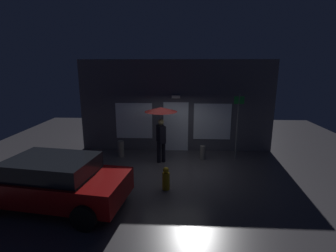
# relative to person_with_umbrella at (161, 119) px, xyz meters

# --- Properties ---
(ground_plane) EXTENTS (18.00, 18.00, 0.00)m
(ground_plane) POSITION_rel_person_with_umbrella_xyz_m (0.54, -0.72, -1.77)
(ground_plane) COLOR #423F44
(building_facade) EXTENTS (8.50, 0.48, 4.01)m
(building_facade) POSITION_rel_person_with_umbrella_xyz_m (0.54, 1.63, 0.22)
(building_facade) COLOR #4C4C56
(building_facade) RESTS_ON ground
(person_with_umbrella) EXTENTS (1.25, 1.25, 2.22)m
(person_with_umbrella) POSITION_rel_person_with_umbrella_xyz_m (0.00, 0.00, 0.00)
(person_with_umbrella) COLOR black
(person_with_umbrella) RESTS_ON ground
(parked_car) EXTENTS (4.19, 2.42, 1.37)m
(parked_car) POSITION_rel_person_with_umbrella_xyz_m (-2.68, -3.32, -1.06)
(parked_car) COLOR maroon
(parked_car) RESTS_ON ground
(street_sign_post) EXTENTS (0.40, 0.07, 2.68)m
(street_sign_post) POSITION_rel_person_with_umbrella_xyz_m (3.04, 0.55, -0.26)
(street_sign_post) COLOR #595B60
(street_sign_post) RESTS_ON ground
(sidewalk_bollard) EXTENTS (0.22, 0.22, 0.57)m
(sidewalk_bollard) POSITION_rel_person_with_umbrella_xyz_m (1.67, 0.39, -1.48)
(sidewalk_bollard) COLOR slate
(sidewalk_bollard) RESTS_ON ground
(sidewalk_bollard_2) EXTENTS (0.26, 0.26, 0.67)m
(sidewalk_bollard_2) POSITION_rel_person_with_umbrella_xyz_m (-1.75, 0.53, -1.43)
(sidewalk_bollard_2) COLOR slate
(sidewalk_bollard_2) RESTS_ON ground
(fire_hydrant) EXTENTS (0.23, 0.23, 0.74)m
(fire_hydrant) POSITION_rel_person_with_umbrella_xyz_m (0.32, -2.27, -1.43)
(fire_hydrant) COLOR gold
(fire_hydrant) RESTS_ON ground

